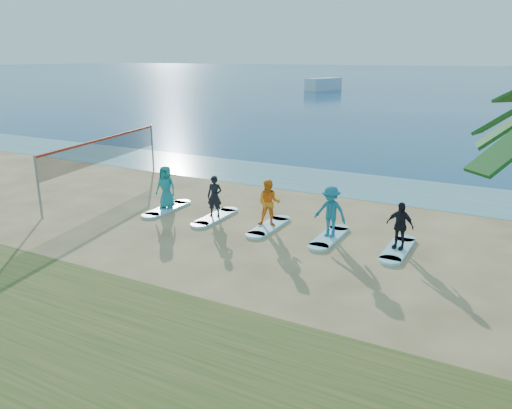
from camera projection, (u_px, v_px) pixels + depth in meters
The scene contains 15 objects.
ground at pixel (265, 261), 15.50m from camera, with size 600.00×600.00×0.00m, color tan.
shallow_water at pixel (364, 186), 24.34m from camera, with size 600.00×600.00×0.00m, color teal.
ocean at pixel (509, 76), 150.28m from camera, with size 600.00×600.00×0.00m, color navy.
volleyball_net at pixel (104, 150), 23.12m from camera, with size 1.82×8.92×2.50m.
boat_offshore_a at pixel (323, 90), 90.04m from camera, with size 2.66×7.50×2.18m, color silver.
surfboard_0 at pixel (167, 209), 20.61m from camera, with size 0.70×2.20×0.09m, color #9BE9F1.
student_0 at pixel (166, 187), 20.35m from camera, with size 0.86×0.56×1.75m, color teal.
surfboard_1 at pixel (215, 217), 19.53m from camera, with size 0.70×2.20×0.09m, color #9BE9F1.
student_1 at pixel (215, 196), 19.29m from camera, with size 0.59×0.38×1.61m, color black.
surfboard_2 at pixel (269, 227), 18.45m from camera, with size 0.70×2.20×0.09m, color #9BE9F1.
student_2 at pixel (269, 203), 18.19m from camera, with size 0.84×0.66×1.73m, color orange.
surfboard_3 at pixel (329, 237), 17.38m from camera, with size 0.70×2.20×0.09m, color #9BE9F1.
student_3 at pixel (330, 212), 17.11m from camera, with size 1.16×0.66×1.79m, color #1B6D86.
surfboard_4 at pixel (398, 249), 16.30m from camera, with size 0.70×2.20×0.09m, color #9BE9F1.
student_4 at pixel (400, 225), 16.06m from camera, with size 0.92×0.38×1.56m, color black.
Camera 1 is at (6.57, -12.75, 6.14)m, focal length 35.00 mm.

